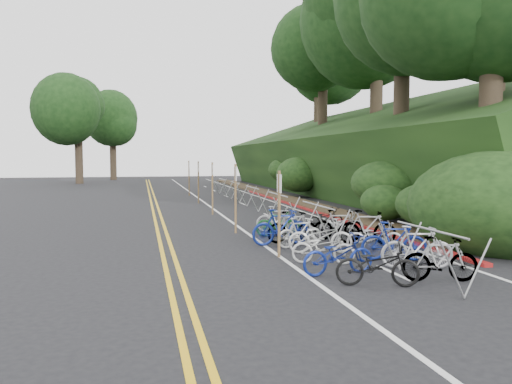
{
  "coord_description": "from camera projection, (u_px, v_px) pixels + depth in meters",
  "views": [
    {
      "loc": [
        -2.7,
        -12.64,
        2.75
      ],
      "look_at": [
        1.94,
        7.52,
        1.3
      ],
      "focal_mm": 35.0,
      "sensor_mm": 36.0,
      "label": 1
    }
  ],
  "objects": [
    {
      "name": "ground",
      "position": [
        248.0,
        262.0,
        13.08
      ],
      "size": [
        120.0,
        120.0,
        0.0
      ],
      "primitive_type": "plane",
      "color": "black",
      "rests_on": "ground"
    },
    {
      "name": "embankment",
      "position": [
        374.0,
        160.0,
        34.31
      ],
      "size": [
        14.3,
        48.14,
        9.11
      ],
      "color": "black",
      "rests_on": "ground"
    },
    {
      "name": "bike_valet",
      "position": [
        343.0,
        235.0,
        14.47
      ],
      "size": [
        3.47,
        9.91,
        1.09
      ],
      "color": "black",
      "rests_on": "ground"
    },
    {
      "name": "bike_front",
      "position": [
        281.0,
        227.0,
        15.57
      ],
      "size": [
        0.69,
        1.93,
        1.14
      ],
      "primitive_type": "imported",
      "rotation": [
        0.0,
        0.0,
        1.65
      ],
      "color": "navy",
      "rests_on": "ground"
    },
    {
      "name": "red_curb",
      "position": [
        307.0,
        209.0,
        26.02
      ],
      "size": [
        0.25,
        28.0,
        0.1
      ],
      "primitive_type": "cube",
      "color": "maroon",
      "rests_on": "ground"
    },
    {
      "name": "road_markings",
      "position": [
        216.0,
        217.0,
        23.04
      ],
      "size": [
        7.47,
        80.0,
        0.01
      ],
      "color": "gold",
      "rests_on": "ground"
    },
    {
      "name": "tree_cluster",
      "position": [
        317.0,
        38.0,
        35.9
      ],
      "size": [
        32.28,
        53.9,
        18.08
      ],
      "color": "#2D2319",
      "rests_on": "ground"
    },
    {
      "name": "bike_rack_front",
      "position": [
        429.0,
        244.0,
        10.79
      ],
      "size": [
        1.16,
        2.69,
        1.21
      ],
      "color": "gray",
      "rests_on": "ground"
    },
    {
      "name": "bike_racks_rest",
      "position": [
        252.0,
        193.0,
        26.33
      ],
      "size": [
        1.14,
        23.0,
        1.17
      ],
      "color": "gray",
      "rests_on": "ground"
    },
    {
      "name": "signposts_rest",
      "position": [
        205.0,
        182.0,
        26.72
      ],
      "size": [
        0.08,
        18.4,
        2.5
      ],
      "color": "brown",
      "rests_on": "ground"
    },
    {
      "name": "signpost_near",
      "position": [
        279.0,
        208.0,
        13.6
      ],
      "size": [
        0.08,
        0.4,
        2.38
      ],
      "color": "brown",
      "rests_on": "ground"
    }
  ]
}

